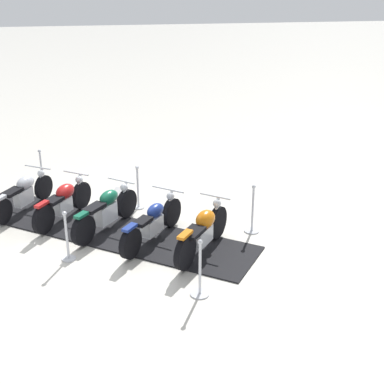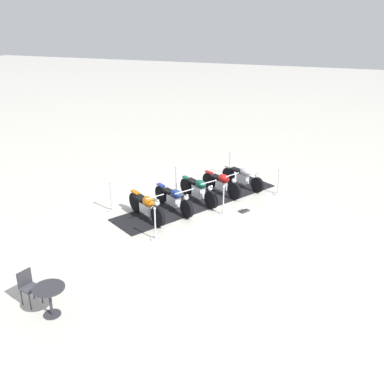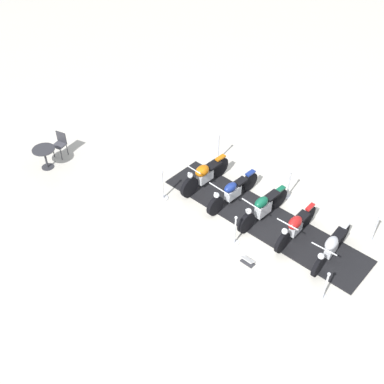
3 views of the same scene
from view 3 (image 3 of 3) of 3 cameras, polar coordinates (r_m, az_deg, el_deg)
The scene contains 16 objects.
ground_plane at distance 14.66m, azimuth 8.44°, elevation -3.21°, with size 80.00×80.00×0.00m, color beige.
display_platform at distance 14.65m, azimuth 8.44°, elevation -3.17°, with size 6.85×1.53×0.03m, color black.
motorcycle_copper at distance 15.33m, azimuth 1.52°, elevation 2.16°, with size 1.37×1.84×1.04m.
motorcycle_navy at distance 14.81m, azimuth 4.90°, elevation 0.08°, with size 1.46×1.92×0.95m.
motorcycle_forest at distance 14.31m, azimuth 8.56°, elevation -1.85°, with size 1.44×1.85×0.98m.
motorcycle_maroon at distance 13.91m, azimuth 12.42°, elevation -4.06°, with size 1.21×1.82×0.97m.
motorcycle_chrome at distance 13.61m, azimuth 16.51°, elevation -6.36°, with size 1.24×1.92×0.90m.
stanchion_left_rear at distance 14.58m, azimuth 21.09°, elevation -4.68°, with size 0.33×0.33×1.05m.
stanchion_right_mid at distance 13.57m, azimuth 5.19°, elevation -5.08°, with size 0.29×0.29×1.08m.
stanchion_right_front at distance 14.99m, azimuth -3.56°, elevation 0.24°, with size 0.34×0.34×1.11m.
stanchion_left_mid at distance 15.31m, azimuth 11.59°, elevation 0.51°, with size 0.29×0.29×1.07m.
stanchion_left_front at distance 16.58m, azimuth 3.20°, elevation 4.82°, with size 0.35×0.35×1.12m.
stanchion_right_rear at distance 12.76m, azimuth 15.66°, elevation -11.51°, with size 0.36×0.36×1.06m.
info_placard at distance 13.34m, azimuth 6.76°, elevation -8.31°, with size 0.45×0.41×0.21m.
cafe_table at distance 16.84m, azimuth -17.42°, elevation 4.45°, with size 0.77×0.77×0.78m.
cafe_chair_near_table at distance 17.34m, azimuth -15.67°, elevation 5.76°, with size 0.50×0.50×0.90m.
Camera 3 is at (-0.56, -10.56, 10.16)m, focal length 44.08 mm.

